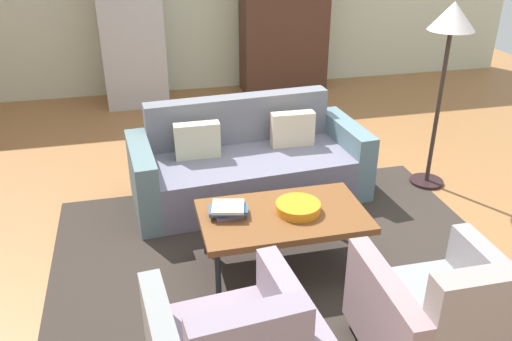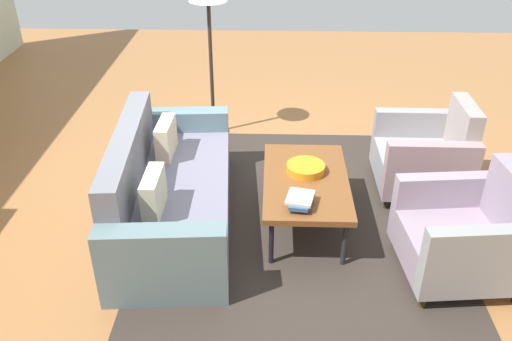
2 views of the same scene
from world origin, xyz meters
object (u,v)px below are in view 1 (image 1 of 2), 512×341
Objects in this scene: armchair_right at (443,322)px; refrigerator at (132,34)px; book_stack at (228,210)px; floor_lamp at (450,34)px; fruit_bowl at (298,207)px; cabinet at (284,27)px; coffee_table at (283,218)px; couch at (247,164)px.

refrigerator reaches higher than armchair_right.
floor_lamp is (2.13, 0.89, 0.95)m from book_stack.
refrigerator is (-1.01, 4.08, 0.44)m from fruit_bowl.
cabinet is (1.59, 4.12, 0.40)m from book_stack.
cabinet is (1.09, 4.18, 0.41)m from fruit_bowl.
floor_lamp is (2.65, -3.12, 0.52)m from refrigerator.
refrigerator is at bearing 130.29° from floor_lamp.
book_stack is (-0.39, 0.07, 0.08)m from coffee_table.
floor_lamp is at bearing 168.33° from couch.
coffee_table is 1.31m from armchair_right.
floor_lamp is (1.63, 0.95, 0.96)m from fruit_bowl.
coffee_table is at bearing 86.18° from couch.
refrigerator is (-1.50, 5.24, 0.58)m from armchair_right.
coffee_table is 4.10× the size of book_stack.
couch is 1.80× the size of coffee_table.
book_stack is 0.16× the size of cabinet.
coffee_table is at bearing 117.64° from armchair_right.
coffee_table is 4.21m from refrigerator.
couch is at bearing 90.30° from coffee_table.
floor_lamp is at bearing -80.39° from cabinet.
cabinet reaches higher than floor_lamp.
coffee_table is at bearing -9.73° from book_stack.
armchair_right is at bearing -118.37° from floor_lamp.
couch is 1.17× the size of refrigerator.
refrigerator reaches higher than cabinet.
refrigerator reaches higher than couch.
armchair_right is 0.51× the size of floor_lamp.
couch is 2.45× the size of armchair_right.
cabinet reaches higher than fruit_bowl.
coffee_table is at bearing -77.50° from refrigerator.
refrigerator is 1.08× the size of floor_lamp.
cabinet is at bearing 75.43° from fruit_bowl.
armchair_right is 1.27m from fruit_bowl.
book_stack is (-0.99, 1.23, 0.15)m from armchair_right.
book_stack is at bearing 172.40° from fruit_bowl.
book_stack is at bearing -111.08° from cabinet.
fruit_bowl is 1.11× the size of book_stack.
fruit_bowl is at bearing -7.60° from book_stack.
armchair_right is 3.01× the size of book_stack.
armchair_right is 5.49m from refrigerator.
fruit_bowl is (0.11, 0.00, 0.07)m from coffee_table.
book_stack is 4.07m from refrigerator.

